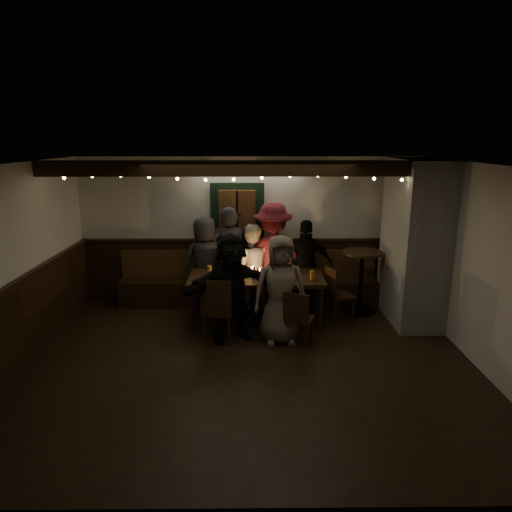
{
  "coord_description": "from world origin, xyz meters",
  "views": [
    {
      "loc": [
        0.05,
        -5.56,
        2.91
      ],
      "look_at": [
        0.12,
        1.6,
        1.05
      ],
      "focal_mm": 32.0,
      "sensor_mm": 36.0,
      "label": 1
    }
  ],
  "objects_px": {
    "chair_end": "(336,291)",
    "person_f": "(232,288)",
    "chair_near_left": "(218,307)",
    "person_a": "(205,262)",
    "person_c": "(251,267)",
    "high_top": "(361,274)",
    "person_d": "(273,256)",
    "person_e": "(306,264)",
    "chair_near_right": "(298,316)",
    "person_b": "(229,257)",
    "dining_table": "(256,280)",
    "person_g": "(280,290)"
  },
  "relations": [
    {
      "from": "high_top",
      "to": "person_a",
      "type": "bearing_deg",
      "value": 172.09
    },
    {
      "from": "dining_table",
      "to": "person_c",
      "type": "bearing_deg",
      "value": 97.15
    },
    {
      "from": "chair_near_left",
      "to": "person_c",
      "type": "relative_size",
      "value": 0.65
    },
    {
      "from": "dining_table",
      "to": "person_d",
      "type": "relative_size",
      "value": 1.16
    },
    {
      "from": "person_b",
      "to": "person_c",
      "type": "height_order",
      "value": "person_b"
    },
    {
      "from": "chair_near_right",
      "to": "dining_table",
      "type": "bearing_deg",
      "value": 122.52
    },
    {
      "from": "high_top",
      "to": "person_e",
      "type": "distance_m",
      "value": 0.95
    },
    {
      "from": "chair_end",
      "to": "person_f",
      "type": "relative_size",
      "value": 0.55
    },
    {
      "from": "chair_near_left",
      "to": "person_b",
      "type": "height_order",
      "value": "person_b"
    },
    {
      "from": "person_e",
      "to": "person_g",
      "type": "relative_size",
      "value": 0.98
    },
    {
      "from": "person_b",
      "to": "person_d",
      "type": "distance_m",
      "value": 0.77
    },
    {
      "from": "person_g",
      "to": "person_b",
      "type": "bearing_deg",
      "value": 111.32
    },
    {
      "from": "chair_near_left",
      "to": "person_e",
      "type": "height_order",
      "value": "person_e"
    },
    {
      "from": "person_a",
      "to": "person_f",
      "type": "relative_size",
      "value": 1.0
    },
    {
      "from": "person_e",
      "to": "person_g",
      "type": "bearing_deg",
      "value": 75.49
    },
    {
      "from": "person_c",
      "to": "person_a",
      "type": "bearing_deg",
      "value": -7.2
    },
    {
      "from": "person_b",
      "to": "dining_table",
      "type": "bearing_deg",
      "value": 121.71
    },
    {
      "from": "chair_near_left",
      "to": "chair_near_right",
      "type": "bearing_deg",
      "value": -6.34
    },
    {
      "from": "chair_near_left",
      "to": "person_d",
      "type": "xyz_separation_m",
      "value": [
        0.86,
        1.48,
        0.37
      ]
    },
    {
      "from": "chair_near_right",
      "to": "chair_end",
      "type": "relative_size",
      "value": 0.94
    },
    {
      "from": "person_d",
      "to": "person_e",
      "type": "xyz_separation_m",
      "value": [
        0.58,
        -0.06,
        -0.14
      ]
    },
    {
      "from": "person_d",
      "to": "dining_table",
      "type": "bearing_deg",
      "value": 57.95
    },
    {
      "from": "person_a",
      "to": "person_c",
      "type": "bearing_deg",
      "value": 146.42
    },
    {
      "from": "chair_end",
      "to": "person_c",
      "type": "distance_m",
      "value": 1.52
    },
    {
      "from": "person_d",
      "to": "person_c",
      "type": "bearing_deg",
      "value": 1.72
    },
    {
      "from": "person_b",
      "to": "chair_end",
      "type": "bearing_deg",
      "value": 158.39
    },
    {
      "from": "chair_near_right",
      "to": "person_b",
      "type": "bearing_deg",
      "value": 122.3
    },
    {
      "from": "person_e",
      "to": "person_d",
      "type": "bearing_deg",
      "value": 1.11
    },
    {
      "from": "high_top",
      "to": "person_e",
      "type": "height_order",
      "value": "person_e"
    },
    {
      "from": "person_b",
      "to": "person_f",
      "type": "xyz_separation_m",
      "value": [
        0.12,
        -1.44,
        -0.09
      ]
    },
    {
      "from": "dining_table",
      "to": "person_c",
      "type": "xyz_separation_m",
      "value": [
        -0.08,
        0.63,
        0.05
      ]
    },
    {
      "from": "dining_table",
      "to": "person_b",
      "type": "relative_size",
      "value": 1.21
    },
    {
      "from": "chair_near_right",
      "to": "person_d",
      "type": "xyz_separation_m",
      "value": [
        -0.29,
        1.61,
        0.46
      ]
    },
    {
      "from": "person_f",
      "to": "person_a",
      "type": "bearing_deg",
      "value": 89.35
    },
    {
      "from": "person_g",
      "to": "person_c",
      "type": "bearing_deg",
      "value": 99.89
    },
    {
      "from": "chair_end",
      "to": "person_b",
      "type": "relative_size",
      "value": 0.49
    },
    {
      "from": "person_a",
      "to": "person_f",
      "type": "xyz_separation_m",
      "value": [
        0.53,
        -1.47,
        0.0
      ]
    },
    {
      "from": "person_e",
      "to": "chair_end",
      "type": "bearing_deg",
      "value": 132.9
    },
    {
      "from": "person_a",
      "to": "person_c",
      "type": "relative_size",
      "value": 1.07
    },
    {
      "from": "chair_end",
      "to": "person_e",
      "type": "height_order",
      "value": "person_e"
    },
    {
      "from": "person_a",
      "to": "person_g",
      "type": "bearing_deg",
      "value": 106.0
    },
    {
      "from": "dining_table",
      "to": "person_c",
      "type": "distance_m",
      "value": 0.63
    },
    {
      "from": "chair_near_left",
      "to": "person_f",
      "type": "relative_size",
      "value": 0.61
    },
    {
      "from": "chair_near_left",
      "to": "person_b",
      "type": "distance_m",
      "value": 1.58
    },
    {
      "from": "high_top",
      "to": "person_a",
      "type": "distance_m",
      "value": 2.7
    },
    {
      "from": "chair_end",
      "to": "person_g",
      "type": "distance_m",
      "value": 1.29
    },
    {
      "from": "chair_near_left",
      "to": "person_c",
      "type": "height_order",
      "value": "person_c"
    },
    {
      "from": "chair_near_right",
      "to": "high_top",
      "type": "relative_size",
      "value": 0.77
    },
    {
      "from": "chair_near_left",
      "to": "chair_end",
      "type": "distance_m",
      "value": 2.05
    },
    {
      "from": "high_top",
      "to": "person_b",
      "type": "height_order",
      "value": "person_b"
    }
  ]
}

